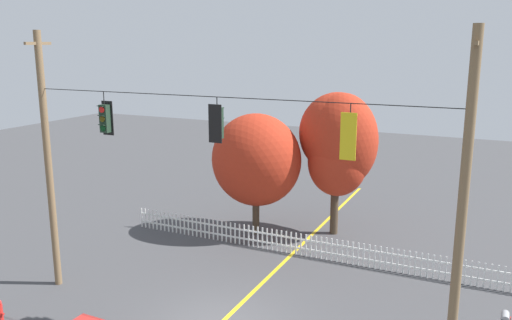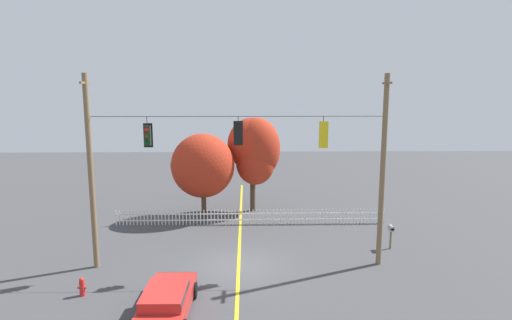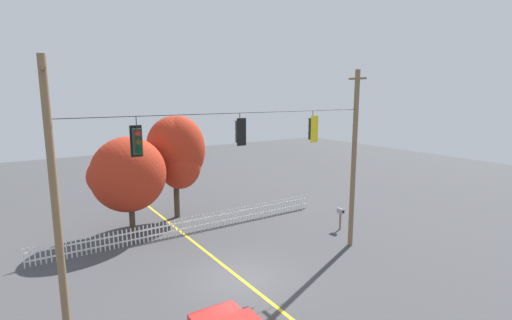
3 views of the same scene
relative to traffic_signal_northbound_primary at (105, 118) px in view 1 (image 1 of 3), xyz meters
The scene contains 7 objects.
signal_support_span 4.53m from the traffic_signal_northbound_primary, ahead, with size 14.12×1.10×9.30m.
traffic_signal_northbound_primary is the anchor object (origin of this frame).
traffic_signal_northbound_secondary 4.23m from the traffic_signal_northbound_primary, ahead, with size 0.43×0.38×1.34m.
traffic_signal_eastbound_side 8.22m from the traffic_signal_northbound_primary, ahead, with size 0.43×0.38×1.49m.
white_picket_fence 10.05m from the traffic_signal_northbound_primary, 52.71° to the left, with size 17.40×0.06×0.97m.
autumn_maple_near_fence 8.86m from the traffic_signal_northbound_primary, 78.87° to the left, with size 4.33×3.80×5.73m.
autumn_maple_mid 11.00m from the traffic_signal_northbound_primary, 61.17° to the left, with size 3.71×3.19×6.72m.
Camera 1 is at (7.59, -13.40, 8.83)m, focal length 36.85 mm.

